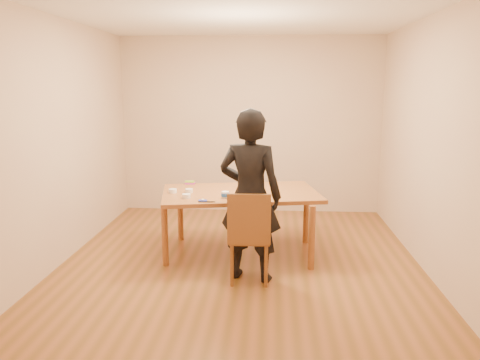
# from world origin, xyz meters

# --- Properties ---
(room_shell) EXTENTS (4.00, 4.50, 2.70)m
(room_shell) POSITION_xyz_m (0.00, 0.34, 1.35)
(room_shell) COLOR brown
(room_shell) RESTS_ON ground
(dining_table) EXTENTS (1.94, 1.37, 0.04)m
(dining_table) POSITION_xyz_m (-0.02, 0.28, 0.73)
(dining_table) COLOR brown
(dining_table) RESTS_ON floor
(dining_chair) EXTENTS (0.40, 0.40, 0.04)m
(dining_chair) POSITION_xyz_m (0.13, -0.49, 0.45)
(dining_chair) COLOR brown
(dining_chair) RESTS_ON floor
(cake_plate) EXTENTS (0.26, 0.26, 0.02)m
(cake_plate) POSITION_xyz_m (0.10, 0.31, 0.76)
(cake_plate) COLOR #C20C3D
(cake_plate) RESTS_ON dining_table
(cake) EXTENTS (0.22, 0.22, 0.07)m
(cake) POSITION_xyz_m (0.10, 0.31, 0.81)
(cake) COLOR white
(cake) RESTS_ON cake_plate
(frosting_dome) EXTENTS (0.21, 0.21, 0.03)m
(frosting_dome) POSITION_xyz_m (0.10, 0.31, 0.85)
(frosting_dome) COLOR white
(frosting_dome) RESTS_ON cake
(frosting_tub) EXTENTS (0.08, 0.08, 0.07)m
(frosting_tub) POSITION_xyz_m (-0.16, -0.04, 0.79)
(frosting_tub) COLOR white
(frosting_tub) RESTS_ON dining_table
(frosting_lid) EXTENTS (0.10, 0.10, 0.01)m
(frosting_lid) POSITION_xyz_m (-0.39, -0.20, 0.76)
(frosting_lid) COLOR #1826A1
(frosting_lid) RESTS_ON dining_table
(frosting_dollop) EXTENTS (0.04, 0.04, 0.02)m
(frosting_dollop) POSITION_xyz_m (-0.39, -0.20, 0.77)
(frosting_dollop) COLOR white
(frosting_dollop) RESTS_ON frosting_lid
(ramekin_green) EXTENTS (0.09, 0.09, 0.04)m
(ramekin_green) POSITION_xyz_m (-0.59, -0.07, 0.77)
(ramekin_green) COLOR white
(ramekin_green) RESTS_ON dining_table
(ramekin_yellow) EXTENTS (0.09, 0.09, 0.04)m
(ramekin_yellow) POSITION_xyz_m (-0.61, 0.20, 0.77)
(ramekin_yellow) COLOR white
(ramekin_yellow) RESTS_ON dining_table
(ramekin_multi) EXTENTS (0.09, 0.09, 0.04)m
(ramekin_multi) POSITION_xyz_m (-0.79, 0.17, 0.77)
(ramekin_multi) COLOR white
(ramekin_multi) RESTS_ON dining_table
(candy_box_pink) EXTENTS (0.12, 0.06, 0.02)m
(candy_box_pink) POSITION_xyz_m (-0.68, 0.67, 0.76)
(candy_box_pink) COLOR #E736A0
(candy_box_pink) RESTS_ON dining_table
(candy_box_green) EXTENTS (0.12, 0.06, 0.02)m
(candy_box_green) POSITION_xyz_m (-0.69, 0.67, 0.78)
(candy_box_green) COLOR green
(candy_box_green) RESTS_ON candy_box_pink
(spatula) EXTENTS (0.18, 0.02, 0.01)m
(spatula) POSITION_xyz_m (-0.34, -0.24, 0.76)
(spatula) COLOR black
(spatula) RESTS_ON dining_table
(person) EXTENTS (0.72, 0.56, 1.75)m
(person) POSITION_xyz_m (0.13, -0.45, 0.88)
(person) COLOR black
(person) RESTS_ON floor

